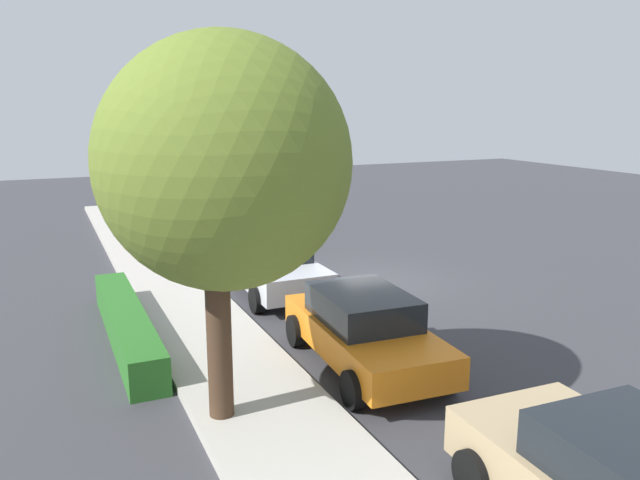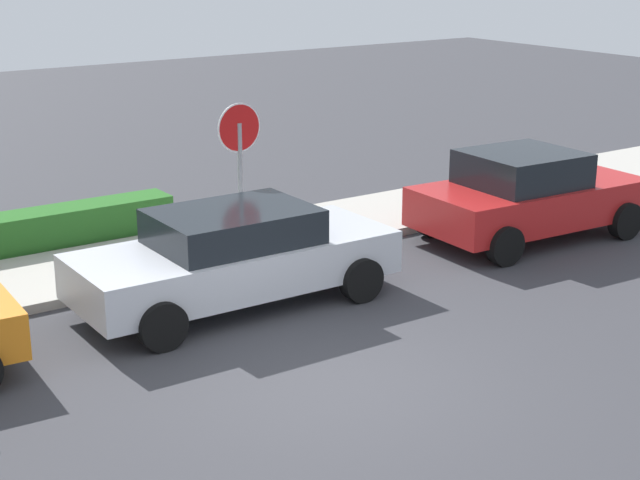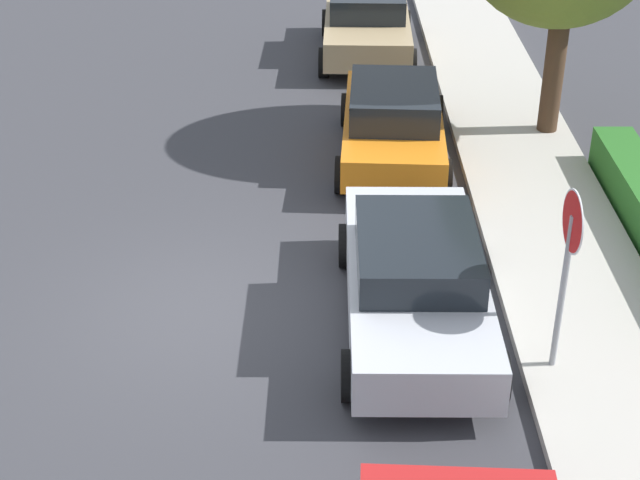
% 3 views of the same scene
% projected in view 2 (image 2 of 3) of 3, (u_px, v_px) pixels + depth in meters
% --- Properties ---
extents(ground_plane, '(60.00, 60.00, 0.00)m').
position_uv_depth(ground_plane, '(331.00, 381.00, 11.41)').
color(ground_plane, '#38383D').
extents(sidewalk_curb, '(32.00, 2.21, 0.14)m').
position_uv_depth(sidewalk_curb, '(143.00, 261.00, 15.44)').
color(sidewalk_curb, '#B2ADA3').
rests_on(sidewalk_curb, ground_plane).
extents(stop_sign, '(0.77, 0.08, 2.54)m').
position_uv_depth(stop_sign, '(240.00, 154.00, 15.14)').
color(stop_sign, gray).
rests_on(stop_sign, ground_plane).
extents(parked_car_silver, '(4.54, 2.01, 1.39)m').
position_uv_depth(parked_car_silver, '(235.00, 256.00, 13.58)').
color(parked_car_silver, silver).
rests_on(parked_car_silver, ground_plane).
extents(parked_car_red, '(4.10, 2.25, 1.53)m').
position_uv_depth(parked_car_red, '(527.00, 195.00, 16.65)').
color(parked_car_red, red).
rests_on(parked_car_red, ground_plane).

